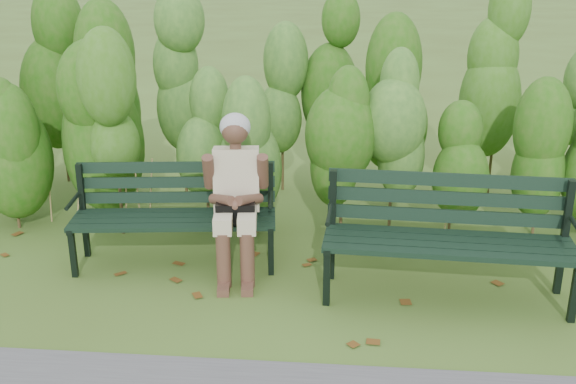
{
  "coord_description": "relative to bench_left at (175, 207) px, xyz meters",
  "views": [
    {
      "loc": [
        0.45,
        -4.75,
        2.57
      ],
      "look_at": [
        0.0,
        0.35,
        0.75
      ],
      "focal_mm": 42.0,
      "sensor_mm": 36.0,
      "label": 1
    }
  ],
  "objects": [
    {
      "name": "ground",
      "position": [
        1.0,
        -0.56,
        -0.51
      ],
      "size": [
        80.0,
        80.0,
        0.0
      ],
      "primitive_type": "plane",
      "color": "#3F531D"
    },
    {
      "name": "hedge_band",
      "position": [
        1.0,
        1.3,
        0.75
      ],
      "size": [
        11.04,
        1.67,
        2.42
      ],
      "color": "#47381E",
      "rests_on": "ground"
    },
    {
      "name": "leaf_litter",
      "position": [
        0.9,
        -0.44,
        -0.51
      ],
      "size": [
        6.05,
        2.17,
        0.01
      ],
      "color": "#593713",
      "rests_on": "ground"
    },
    {
      "name": "bench_left",
      "position": [
        0.0,
        0.0,
        0.0
      ],
      "size": [
        1.78,
        0.75,
        0.86
      ],
      "color": "black",
      "rests_on": "ground"
    },
    {
      "name": "bench_right",
      "position": [
        2.26,
        -0.4,
        0.05
      ],
      "size": [
        1.93,
        0.72,
        0.95
      ],
      "color": "black",
      "rests_on": "ground"
    },
    {
      "name": "seated_woman",
      "position": [
        0.56,
        -0.12,
        0.24
      ],
      "size": [
        0.56,
        0.83,
        1.34
      ],
      "color": "#B3A88A",
      "rests_on": "ground"
    }
  ]
}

